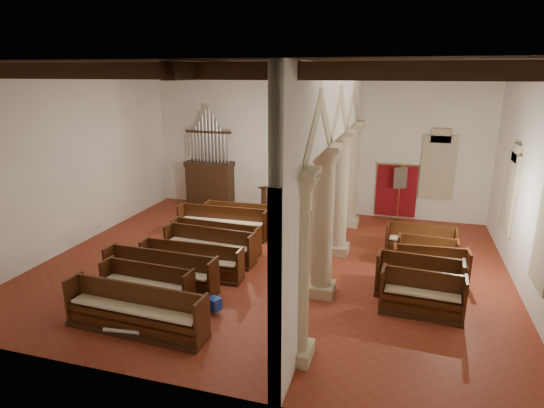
% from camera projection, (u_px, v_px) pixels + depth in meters
% --- Properties ---
extents(floor, '(14.00, 14.00, 0.00)m').
position_uv_depth(floor, '(272.00, 264.00, 14.22)').
color(floor, maroon).
rests_on(floor, ground).
extents(ceiling, '(14.00, 14.00, 0.00)m').
position_uv_depth(ceiling, '(272.00, 64.00, 12.54)').
color(ceiling, black).
rests_on(ceiling, wall_back).
extents(wall_back, '(14.00, 0.02, 6.00)m').
position_uv_depth(wall_back, '(313.00, 142.00, 18.91)').
color(wall_back, white).
rests_on(wall_back, floor).
extents(wall_front, '(14.00, 0.02, 6.00)m').
position_uv_depth(wall_front, '(175.00, 240.00, 7.86)').
color(wall_front, white).
rests_on(wall_front, floor).
extents(wall_left, '(0.02, 12.00, 6.00)m').
position_uv_depth(wall_left, '(73.00, 158.00, 15.28)').
color(wall_left, white).
rests_on(wall_left, floor).
extents(wall_right, '(0.02, 12.00, 6.00)m').
position_uv_depth(wall_right, '(537.00, 187.00, 11.48)').
color(wall_right, white).
rests_on(wall_right, floor).
extents(ceiling_beams, '(13.80, 11.80, 0.30)m').
position_uv_depth(ceiling_beams, '(272.00, 71.00, 12.59)').
color(ceiling_beams, '#382012').
rests_on(ceiling_beams, wall_back).
extents(arcade, '(0.90, 11.90, 6.00)m').
position_uv_depth(arcade, '(334.00, 155.00, 12.73)').
color(arcade, tan).
rests_on(arcade, floor).
extents(window_right_b, '(0.03, 1.00, 2.20)m').
position_uv_depth(window_right_b, '(512.00, 193.00, 14.02)').
color(window_right_b, '#347659').
rests_on(window_right_b, wall_right).
extents(window_back, '(1.00, 0.03, 2.20)m').
position_uv_depth(window_back, '(438.00, 167.00, 17.76)').
color(window_back, '#347659').
rests_on(window_back, wall_back).
extents(pipe_organ, '(2.10, 0.85, 4.40)m').
position_uv_depth(pipe_organ, '(210.00, 176.00, 20.12)').
color(pipe_organ, '#382012').
rests_on(pipe_organ, floor).
extents(lectern, '(0.56, 0.59, 1.12)m').
position_uv_depth(lectern, '(264.00, 200.00, 19.69)').
color(lectern, '#3D1D13').
rests_on(lectern, floor).
extents(dossal_curtain, '(1.80, 0.07, 2.17)m').
position_uv_depth(dossal_curtain, '(396.00, 191.00, 18.40)').
color(dossal_curtain, maroon).
rests_on(dossal_curtain, floor).
extents(processional_banner, '(0.51, 0.65, 2.39)m').
position_uv_depth(processional_banner, '(398.00, 202.00, 18.08)').
color(processional_banner, '#382012').
rests_on(processional_banner, floor).
extents(hymnal_box_a, '(0.35, 0.30, 0.31)m').
position_uv_depth(hymnal_box_a, '(187.00, 313.00, 10.85)').
color(hymnal_box_a, navy).
rests_on(hymnal_box_a, floor).
extents(hymnal_box_b, '(0.39, 0.36, 0.31)m').
position_uv_depth(hymnal_box_b, '(214.00, 304.00, 11.29)').
color(hymnal_box_b, navy).
rests_on(hymnal_box_b, floor).
extents(hymnal_box_c, '(0.44, 0.40, 0.35)m').
position_uv_depth(hymnal_box_c, '(235.00, 264.00, 13.58)').
color(hymnal_box_c, navy).
rests_on(hymnal_box_c, floor).
extents(tube_heater_a, '(0.88, 0.18, 0.09)m').
position_uv_depth(tube_heater_a, '(121.00, 331.00, 10.28)').
color(tube_heater_a, white).
rests_on(tube_heater_a, floor).
extents(tube_heater_b, '(1.12, 0.40, 0.11)m').
position_uv_depth(tube_heater_b, '(116.00, 315.00, 10.94)').
color(tube_heater_b, white).
rests_on(tube_heater_b, floor).
extents(nave_pew_0, '(3.52, 0.92, 1.12)m').
position_uv_depth(nave_pew_0, '(136.00, 317.00, 10.47)').
color(nave_pew_0, '#382012').
rests_on(nave_pew_0, floor).
extents(nave_pew_1, '(2.58, 0.81, 1.01)m').
position_uv_depth(nave_pew_1, '(148.00, 290.00, 11.85)').
color(nave_pew_1, '#382012').
rests_on(nave_pew_1, floor).
extents(nave_pew_2, '(3.29, 0.83, 1.09)m').
position_uv_depth(nave_pew_2, '(161.00, 278.00, 12.49)').
color(nave_pew_2, '#382012').
rests_on(nave_pew_2, floor).
extents(nave_pew_3, '(3.10, 0.72, 1.00)m').
position_uv_depth(nave_pew_3, '(192.00, 266.00, 13.32)').
color(nave_pew_3, '#382012').
rests_on(nave_pew_3, floor).
extents(nave_pew_4, '(3.02, 0.91, 1.07)m').
position_uv_depth(nave_pew_4, '(210.00, 250.00, 14.41)').
color(nave_pew_4, '#382012').
rests_on(nave_pew_4, floor).
extents(nave_pew_5, '(3.13, 0.83, 0.99)m').
position_uv_depth(nave_pew_5, '(216.00, 242.00, 15.19)').
color(nave_pew_5, '#382012').
rests_on(nave_pew_5, floor).
extents(nave_pew_6, '(3.34, 0.82, 1.09)m').
position_uv_depth(nave_pew_6, '(223.00, 227.00, 16.55)').
color(nave_pew_6, '#382012').
rests_on(nave_pew_6, floor).
extents(nave_pew_7, '(2.90, 0.86, 1.06)m').
position_uv_depth(nave_pew_7, '(242.00, 222.00, 17.11)').
color(nave_pew_7, '#382012').
rests_on(nave_pew_7, floor).
extents(aisle_pew_0, '(2.04, 0.86, 1.10)m').
position_uv_depth(aisle_pew_0, '(421.00, 300.00, 11.22)').
color(aisle_pew_0, '#382012').
rests_on(aisle_pew_0, floor).
extents(aisle_pew_1, '(2.24, 0.91, 1.15)m').
position_uv_depth(aisle_pew_1, '(418.00, 284.00, 12.06)').
color(aisle_pew_1, '#382012').
rests_on(aisle_pew_1, floor).
extents(aisle_pew_2, '(2.07, 0.87, 1.10)m').
position_uv_depth(aisle_pew_2, '(430.00, 273.00, 12.77)').
color(aisle_pew_2, '#382012').
rests_on(aisle_pew_2, floor).
extents(aisle_pew_3, '(1.79, 0.77, 0.99)m').
position_uv_depth(aisle_pew_3, '(426.00, 258.00, 13.85)').
color(aisle_pew_3, '#382012').
rests_on(aisle_pew_3, floor).
extents(aisle_pew_4, '(2.20, 0.83, 1.08)m').
position_uv_depth(aisle_pew_4, '(420.00, 247.00, 14.69)').
color(aisle_pew_4, '#382012').
rests_on(aisle_pew_4, floor).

